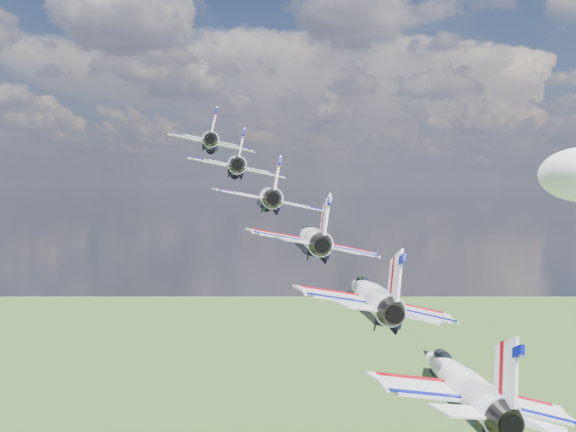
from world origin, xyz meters
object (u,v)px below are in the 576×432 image
(jet_5, at_px, (459,381))
(jet_0, at_px, (212,143))
(jet_3, at_px, (311,238))
(jet_2, at_px, (268,197))
(jet_1, at_px, (237,166))
(jet_4, at_px, (370,295))

(jet_5, bearing_deg, jet_0, 105.86)
(jet_3, bearing_deg, jet_2, 105.86)
(jet_1, distance_m, jet_5, 46.20)
(jet_2, distance_m, jet_5, 34.65)
(jet_4, xyz_separation_m, jet_5, (6.86, -8.69, -3.30))
(jet_1, height_order, jet_2, jet_1)
(jet_2, relative_size, jet_4, 1.00)
(jet_0, xyz_separation_m, jet_5, (34.28, -43.45, -16.49))
(jet_2, height_order, jet_5, jet_2)
(jet_2, bearing_deg, jet_4, -74.14)
(jet_1, bearing_deg, jet_5, -74.14)
(jet_3, relative_size, jet_5, 1.00)
(jet_3, height_order, jet_5, jet_3)
(jet_0, bearing_deg, jet_2, -74.14)
(jet_0, height_order, jet_2, jet_0)
(jet_1, bearing_deg, jet_0, 105.86)
(jet_3, xyz_separation_m, jet_5, (13.71, -17.38, -6.60))
(jet_2, xyz_separation_m, jet_4, (13.71, -17.38, -6.60))
(jet_4, bearing_deg, jet_5, -74.14)
(jet_5, bearing_deg, jet_2, 105.86)
(jet_5, bearing_deg, jet_4, 105.86)
(jet_4, bearing_deg, jet_1, 105.86)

